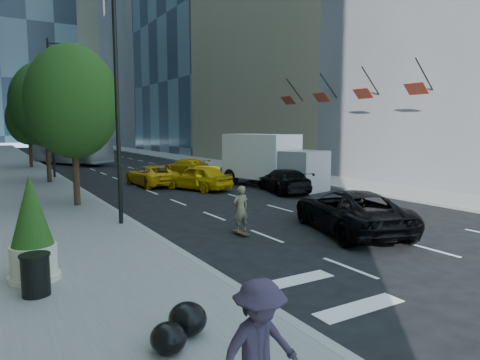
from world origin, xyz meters
TOP-DOWN VIEW (x-y plane):
  - ground at (0.00, 0.00)m, footprint 160.00×160.00m
  - sidewalk_left at (-9.00, 30.00)m, footprint 6.00×120.00m
  - sidewalk_right at (10.00, 30.00)m, footprint 4.00×120.00m
  - tower_right_far at (22.00, 98.00)m, footprint 20.00×24.00m
  - lamp_near at (-6.32, 4.00)m, footprint 2.13×0.22m
  - lamp_far at (-6.32, 22.00)m, footprint 2.13×0.22m
  - tree_near at (-7.20, 9.00)m, footprint 4.20×4.20m
  - tree_mid at (-7.20, 19.00)m, footprint 4.50×4.50m
  - tree_far at (-7.20, 32.00)m, footprint 3.90×3.90m
  - traffic_signal at (-6.40, 40.00)m, footprint 2.48×0.53m
  - facade_flags at (10.64, 10.00)m, footprint 1.85×13.30m
  - skateboarder at (-3.20, 0.59)m, footprint 0.61×0.41m
  - black_sedan_lincoln at (0.50, -1.00)m, footprint 4.15×6.11m
  - black_sedan_mercedes at (4.20, 8.00)m, footprint 3.10×5.15m
  - taxi_a at (0.27, 11.50)m, footprint 3.43×4.87m
  - taxi_b at (1.20, 12.14)m, footprint 3.02×4.53m
  - taxi_c at (-1.51, 14.83)m, footprint 2.50×4.96m
  - taxi_d at (3.43, 20.50)m, footprint 2.93×4.68m
  - city_bus at (-3.20, 35.37)m, footprint 6.79×11.53m
  - box_truck at (4.93, 10.30)m, footprint 4.05×7.43m
  - pedestrian_c at (-8.07, -8.00)m, footprint 1.23×0.77m
  - trash_can at (-10.04, -2.15)m, footprint 0.59×0.59m
  - planter_shrub at (-9.97, -1.04)m, footprint 1.06×1.06m
  - garbage_bags at (-8.13, -5.65)m, footprint 1.16×1.12m

SIDE VIEW (x-z plane):
  - ground at x=0.00m, z-range 0.00..0.00m
  - sidewalk_left at x=-9.00m, z-range 0.00..0.15m
  - sidewalk_right at x=10.00m, z-range 0.00..0.15m
  - garbage_bags at x=-8.13m, z-range 0.14..0.71m
  - trash_can at x=-10.04m, z-range 0.15..1.03m
  - taxi_d at x=3.43m, z-range 0.00..1.26m
  - taxi_c at x=-1.51m, z-range 0.00..1.34m
  - black_sedan_mercedes at x=4.20m, z-range 0.00..1.40m
  - taxi_b at x=1.20m, z-range 0.00..1.41m
  - taxi_a at x=0.27m, z-range 0.00..1.54m
  - black_sedan_lincoln at x=0.50m, z-range 0.00..1.55m
  - skateboarder at x=-3.20m, z-range 0.00..1.66m
  - pedestrian_c at x=-8.07m, z-range 0.15..1.97m
  - planter_shrub at x=-9.97m, z-range 0.09..2.64m
  - city_bus at x=-3.20m, z-range 0.00..3.17m
  - box_truck at x=4.93m, z-range 0.03..3.40m
  - traffic_signal at x=-6.40m, z-range 1.63..6.83m
  - tree_far at x=-7.20m, z-range 1.16..8.09m
  - tree_near at x=-7.20m, z-range 1.24..8.70m
  - tree_mid at x=-7.20m, z-range 1.32..9.31m
  - lamp_near at x=-6.32m, z-range 0.81..10.81m
  - lamp_far at x=-6.32m, z-range 0.81..10.81m
  - facade_flags at x=10.64m, z-range 5.16..7.21m
  - tower_right_far at x=22.00m, z-range 0.00..50.00m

